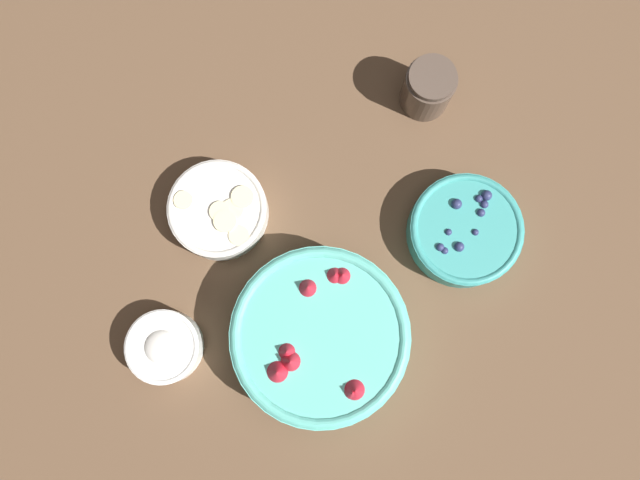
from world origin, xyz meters
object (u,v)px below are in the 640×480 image
Objects in this scene: bowl_blueberries at (465,231)px; bowl_bananas at (219,210)px; bowl_cream at (164,347)px; bowl_strawberries at (320,336)px; jar_chocolate at (428,89)px.

bowl_bananas is at bearing -24.64° from bowl_blueberries.
bowl_blueberries reaches higher than bowl_cream.
bowl_strawberries is 0.41m from jar_chocolate.
bowl_bananas is 0.22m from bowl_cream.
bowl_strawberries is at bearing 109.36° from bowl_bananas.
bowl_bananas is at bearing -130.02° from bowl_cream.
jar_chocolate reaches higher than bowl_bananas.
bowl_bananas is 1.37× the size of bowl_cream.
bowl_blueberries is at bearing -163.94° from bowl_strawberries.
bowl_blueberries is (-0.26, -0.07, -0.02)m from bowl_strawberries.
bowl_cream is 0.55m from jar_chocolate.
bowl_strawberries reaches higher than bowl_cream.
bowl_cream is at bearing 25.00° from jar_chocolate.
bowl_strawberries reaches higher than bowl_bananas.
bowl_strawberries is 2.35× the size of bowl_cream.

